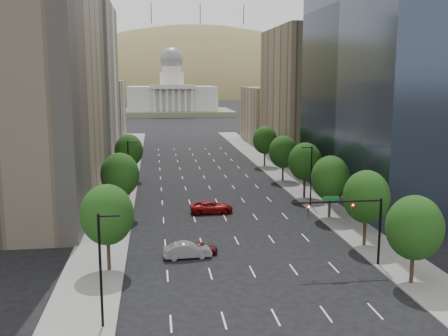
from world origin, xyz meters
name	(u,v)px	position (x,y,z in m)	size (l,w,h in m)	color
sidewalk_left	(115,204)	(-15.50, 60.00, 0.07)	(6.00, 200.00, 0.15)	slate
sidewalk_right	(313,198)	(15.50, 60.00, 0.07)	(6.00, 200.00, 0.15)	slate
midrise_cream_left	(82,84)	(-25.00, 103.00, 17.50)	(14.00, 30.00, 35.00)	beige
filler_left	(99,112)	(-25.00, 136.00, 9.00)	(14.00, 26.00, 18.00)	beige
tower_glass_right	(392,1)	(26.00, 58.00, 30.00)	(16.00, 38.00, 60.00)	black
parking_tan_right	(303,94)	(25.00, 100.00, 15.00)	(14.00, 30.00, 30.00)	#8C7759
filler_right	(271,115)	(25.00, 133.00, 8.00)	(14.00, 26.00, 16.00)	#8C7759
tree_right_0	(414,228)	(14.00, 25.00, 5.39)	(5.20, 5.20, 8.39)	#382316
tree_right_1	(366,197)	(14.00, 36.00, 5.75)	(5.20, 5.20, 8.75)	#382316
tree_right_2	(330,178)	(14.00, 48.00, 5.60)	(5.20, 5.20, 8.61)	#382316
tree_right_3	(305,162)	(14.00, 60.00, 5.89)	(5.20, 5.20, 8.89)	#382316
tree_right_4	(283,152)	(14.00, 74.00, 5.46)	(5.20, 5.20, 8.46)	#382316
tree_right_5	(265,140)	(14.00, 90.00, 5.75)	(5.20, 5.20, 8.75)	#382316
tree_left_0	(107,215)	(-14.00, 32.00, 5.75)	(5.20, 5.20, 8.75)	#382316
tree_left_1	(120,175)	(-14.00, 52.00, 5.96)	(5.20, 5.20, 8.97)	#382316
tree_left_2	(129,150)	(-14.00, 78.00, 5.68)	(5.20, 5.20, 8.68)	#382316
streetlight_rn	(311,174)	(13.44, 55.00, 4.84)	(1.70, 0.20, 9.00)	black
streetlight_ls	(101,267)	(-13.44, 20.00, 4.84)	(1.70, 0.20, 9.00)	black
streetlight_ln	(129,167)	(-13.44, 65.00, 4.84)	(1.70, 0.20, 9.00)	black
traffic_signal	(357,217)	(10.53, 30.00, 5.17)	(9.12, 0.40, 7.38)	black
capitol	(172,98)	(0.00, 249.71, 8.58)	(60.00, 40.00, 35.20)	#596647
foothills	(192,126)	(34.67, 599.39, -37.78)	(720.00, 413.00, 263.00)	olive
car_maroon	(199,248)	(-4.76, 35.83, 0.68)	(1.61, 4.01, 1.36)	#430B0F
car_silver	(187,250)	(-6.09, 34.85, 0.83)	(1.76, 5.06, 1.67)	#9A999E
car_red_far	(212,207)	(-1.50, 53.00, 0.84)	(2.79, 6.04, 1.68)	maroon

